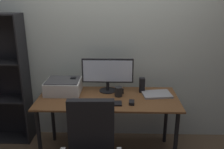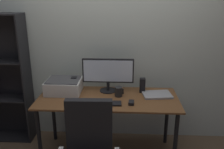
# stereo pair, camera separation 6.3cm
# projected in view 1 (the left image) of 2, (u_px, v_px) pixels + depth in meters

# --- Properties ---
(back_wall) EXTENTS (6.40, 0.10, 2.60)m
(back_wall) POSITION_uv_depth(u_px,v_px,m) (109.00, 40.00, 3.03)
(back_wall) COLOR beige
(back_wall) RESTS_ON ground
(desk) EXTENTS (1.57, 0.67, 0.74)m
(desk) POSITION_uv_depth(u_px,v_px,m) (108.00, 105.00, 2.76)
(desk) COLOR brown
(desk) RESTS_ON ground
(monitor) EXTENTS (0.60, 0.20, 0.40)m
(monitor) POSITION_uv_depth(u_px,v_px,m) (108.00, 73.00, 2.84)
(monitor) COLOR black
(monitor) RESTS_ON desk
(keyboard) EXTENTS (0.29, 0.12, 0.02)m
(keyboard) POSITION_uv_depth(u_px,v_px,m) (108.00, 103.00, 2.56)
(keyboard) COLOR black
(keyboard) RESTS_ON desk
(mouse) EXTENTS (0.06, 0.10, 0.03)m
(mouse) POSITION_uv_depth(u_px,v_px,m) (132.00, 102.00, 2.57)
(mouse) COLOR black
(mouse) RESTS_ON desk
(coffee_mug) EXTENTS (0.10, 0.09, 0.11)m
(coffee_mug) POSITION_uv_depth(u_px,v_px,m) (119.00, 92.00, 2.75)
(coffee_mug) COLOR black
(coffee_mug) RESTS_ON desk
(laptop) EXTENTS (0.35, 0.27, 0.02)m
(laptop) POSITION_uv_depth(u_px,v_px,m) (157.00, 94.00, 2.79)
(laptop) COLOR #99999E
(laptop) RESTS_ON desk
(speaker_left) EXTENTS (0.06, 0.07, 0.17)m
(speaker_left) POSITION_uv_depth(u_px,v_px,m) (74.00, 84.00, 2.89)
(speaker_left) COLOR black
(speaker_left) RESTS_ON desk
(speaker_right) EXTENTS (0.06, 0.07, 0.17)m
(speaker_right) POSITION_uv_depth(u_px,v_px,m) (142.00, 85.00, 2.87)
(speaker_right) COLOR black
(speaker_right) RESTS_ON desk
(printer) EXTENTS (0.40, 0.34, 0.16)m
(printer) POSITION_uv_depth(u_px,v_px,m) (63.00, 86.00, 2.85)
(printer) COLOR silver
(printer) RESTS_ON desk
(paper_sheet) EXTENTS (0.23, 0.31, 0.00)m
(paper_sheet) POSITION_uv_depth(u_px,v_px,m) (88.00, 106.00, 2.52)
(paper_sheet) COLOR white
(paper_sheet) RESTS_ON desk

